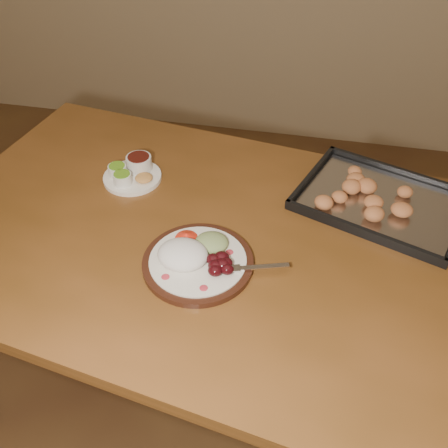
# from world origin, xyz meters

# --- Properties ---
(dining_table) EXTENTS (1.62, 1.12, 0.75)m
(dining_table) POSITION_xyz_m (0.11, 0.26, 0.65)
(dining_table) COLOR brown
(dining_table) RESTS_ON ground
(dinner_plate) EXTENTS (0.34, 0.26, 0.06)m
(dinner_plate) POSITION_xyz_m (0.08, 0.16, 0.77)
(dinner_plate) COLOR black
(dinner_plate) RESTS_ON dining_table
(condiment_saucer) EXTENTS (0.16, 0.16, 0.06)m
(condiment_saucer) POSITION_xyz_m (-0.18, 0.45, 0.77)
(condiment_saucer) COLOR white
(condiment_saucer) RESTS_ON dining_table
(baking_tray) EXTENTS (0.50, 0.43, 0.04)m
(baking_tray) POSITION_xyz_m (0.51, 0.47, 0.76)
(baking_tray) COLOR black
(baking_tray) RESTS_ON dining_table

